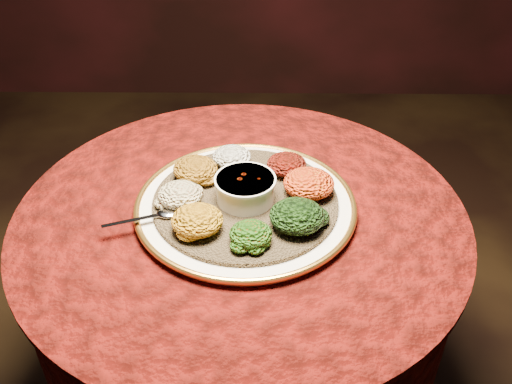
{
  "coord_description": "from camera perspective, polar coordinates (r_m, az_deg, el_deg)",
  "views": [
    {
      "loc": [
        0.04,
        -0.95,
        1.49
      ],
      "look_at": [
        0.03,
        0.03,
        0.76
      ],
      "focal_mm": 40.0,
      "sensor_mm": 36.0,
      "label": 1
    }
  ],
  "objects": [
    {
      "name": "stew_bowl",
      "position": [
        1.18,
        -1.08,
        0.46
      ],
      "size": [
        0.13,
        0.13,
        0.05
      ],
      "color": "white",
      "rests_on": "injera"
    },
    {
      "name": "portion_kitfo",
      "position": [
        1.27,
        3.08,
        2.79
      ],
      "size": [
        0.09,
        0.08,
        0.04
      ],
      "primitive_type": "ellipsoid",
      "color": "black",
      "rests_on": "injera"
    },
    {
      "name": "portion_mixveg",
      "position": [
        1.08,
        -0.53,
        -4.24
      ],
      "size": [
        0.08,
        0.08,
        0.04
      ],
      "primitive_type": "ellipsoid",
      "color": "maroon",
      "rests_on": "injera"
    },
    {
      "name": "spoon",
      "position": [
        1.16,
        -9.34,
        -2.2
      ],
      "size": [
        0.15,
        0.07,
        0.01
      ],
      "rotation": [
        0.0,
        0.0,
        -2.8
      ],
      "color": "silver",
      "rests_on": "injera"
    },
    {
      "name": "portion_tikil",
      "position": [
        1.2,
        5.3,
        0.86
      ],
      "size": [
        0.11,
        0.1,
        0.05
      ],
      "primitive_type": "ellipsoid",
      "color": "#B7800F",
      "rests_on": "injera"
    },
    {
      "name": "platter",
      "position": [
        1.21,
        -1.06,
        -1.33
      ],
      "size": [
        0.53,
        0.53,
        0.02
      ],
      "rotation": [
        0.0,
        0.0,
        0.2
      ],
      "color": "white",
      "rests_on": "table"
    },
    {
      "name": "portion_kik",
      "position": [
        1.11,
        -5.89,
        -2.84
      ],
      "size": [
        0.1,
        0.1,
        0.05
      ],
      "primitive_type": "ellipsoid",
      "color": "#C18211",
      "rests_on": "injera"
    },
    {
      "name": "portion_shiro",
      "position": [
        1.25,
        -6.09,
        2.28
      ],
      "size": [
        0.1,
        0.09,
        0.05
      ],
      "primitive_type": "ellipsoid",
      "color": "#8C5510",
      "rests_on": "injera"
    },
    {
      "name": "portion_timatim",
      "position": [
        1.18,
        -7.6,
        -0.28
      ],
      "size": [
        0.09,
        0.09,
        0.04
      ],
      "primitive_type": "ellipsoid",
      "color": "maroon",
      "rests_on": "injera"
    },
    {
      "name": "table",
      "position": [
        1.33,
        -1.42,
        -7.99
      ],
      "size": [
        0.96,
        0.96,
        0.73
      ],
      "color": "black",
      "rests_on": "ground"
    },
    {
      "name": "portion_ayib",
      "position": [
        1.29,
        -2.44,
        3.54
      ],
      "size": [
        0.09,
        0.08,
        0.04
      ],
      "primitive_type": "ellipsoid",
      "color": "silver",
      "rests_on": "injera"
    },
    {
      "name": "injera",
      "position": [
        1.2,
        -1.06,
        -0.92
      ],
      "size": [
        0.51,
        0.51,
        0.01
      ],
      "primitive_type": "cylinder",
      "rotation": [
        0.0,
        0.0,
        -0.38
      ],
      "color": "brown",
      "rests_on": "platter"
    },
    {
      "name": "portion_gomen",
      "position": [
        1.11,
        4.13,
        -2.41
      ],
      "size": [
        0.11,
        0.1,
        0.05
      ],
      "primitive_type": "ellipsoid",
      "color": "black",
      "rests_on": "injera"
    }
  ]
}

